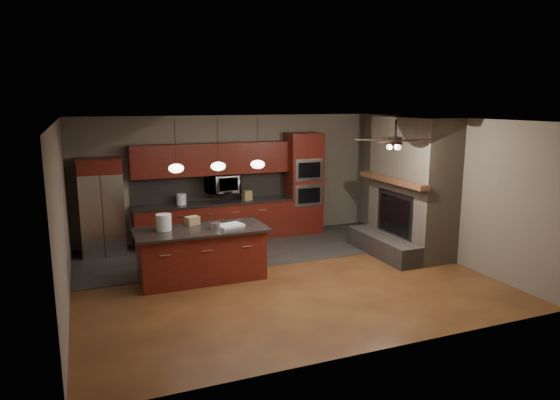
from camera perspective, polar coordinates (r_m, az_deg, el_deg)
name	(u,v)px	position (r m, az deg, el deg)	size (l,w,h in m)	color
ground	(279,276)	(9.10, -0.08, -8.72)	(7.00, 7.00, 0.00)	brown
ceiling	(279,120)	(8.56, -0.08, 9.18)	(7.00, 6.00, 0.02)	white
back_wall	(231,177)	(11.52, -5.64, 2.65)	(7.00, 0.02, 2.80)	#6B6255
right_wall	(441,188)	(10.52, 17.92, 1.34)	(0.02, 6.00, 2.80)	#6B6255
left_wall	(62,217)	(8.13, -23.65, -1.83)	(0.02, 6.00, 2.80)	#6B6255
slate_tile_patch	(248,249)	(10.71, -3.68, -5.64)	(7.00, 2.40, 0.01)	#2E2B29
fireplace_column	(409,191)	(10.56, 14.58, 1.00)	(1.30, 2.10, 2.80)	#746652
back_cabinetry	(214,202)	(11.24, -7.54, -0.23)	(3.59, 0.64, 2.20)	maroon
oven_tower	(304,183)	(11.86, 2.72, 1.91)	(0.80, 0.63, 2.38)	maroon
microwave	(222,183)	(11.23, -6.61, 1.89)	(0.73, 0.41, 0.50)	silver
refrigerator	(101,207)	(10.78, -19.73, -0.75)	(0.84, 0.75, 1.99)	silver
kitchen_island	(202,254)	(8.94, -8.94, -6.08)	(2.29, 1.05, 0.92)	maroon
white_bucket	(164,222)	(8.80, -13.15, -2.50)	(0.26, 0.26, 0.28)	silver
paint_can	(216,226)	(8.73, -7.34, -2.97)	(0.17, 0.17, 0.12)	#B7B7BC
paint_tray	(230,225)	(8.89, -5.69, -2.91)	(0.43, 0.30, 0.04)	white
cardboard_box	(192,221)	(9.12, -9.99, -2.33)	(0.24, 0.17, 0.15)	olive
counter_bucket	(181,199)	(11.02, -11.20, 0.08)	(0.21, 0.21, 0.24)	white
counter_box	(247,195)	(11.34, -3.79, 0.53)	(0.19, 0.15, 0.22)	#9E8251
pendant_left	(176,168)	(8.85, -11.78, 3.59)	(0.26, 0.26, 0.92)	black
pendant_center	(218,166)	(9.01, -7.08, 3.87)	(0.26, 0.26, 0.92)	black
pendant_right	(258,164)	(9.23, -2.57, 4.11)	(0.26, 0.26, 0.92)	black
ceiling_fan	(395,140)	(8.73, 13.04, 6.69)	(1.27, 1.33, 0.41)	black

